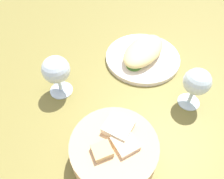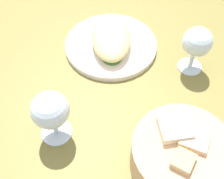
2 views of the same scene
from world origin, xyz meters
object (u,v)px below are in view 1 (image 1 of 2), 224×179
bread_basket (114,150)px  wine_glass_far (197,83)px  wine_glass_near (56,71)px  plate (142,57)px

bread_basket → wine_glass_far: wine_glass_far is taller
bread_basket → wine_glass_near: 24.94cm
plate → wine_glass_far: (0.75, 20.45, 7.03)cm
plate → wine_glass_far: bearing=87.9°
bread_basket → wine_glass_near: (0.90, -24.61, 3.94)cm
wine_glass_near → wine_glass_far: wine_glass_near is taller
plate → wine_glass_near: wine_glass_near is taller
wine_glass_near → wine_glass_far: (-26.32, 23.17, -0.06)cm
bread_basket → wine_glass_near: bearing=-87.9°
plate → bread_basket: (26.17, 21.88, 3.15)cm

